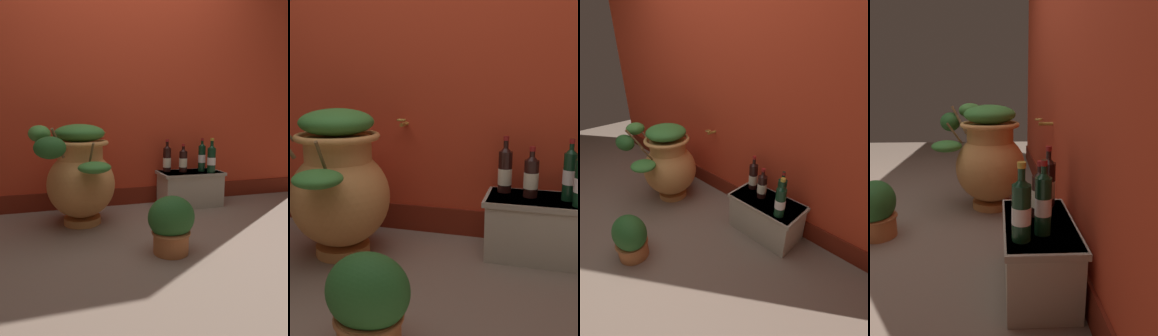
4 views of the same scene
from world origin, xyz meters
TOP-DOWN VIEW (x-y plane):
  - ground_plane at (0.00, 0.00)m, footprint 7.00×7.00m
  - back_wall at (-0.00, 1.20)m, footprint 4.40×0.33m
  - terracotta_urn at (-0.43, 0.64)m, footprint 0.65×0.71m
  - stone_ledge at (0.67, 0.90)m, footprint 0.63×0.34m
  - wine_bottle_left at (0.59, 0.92)m, footprint 0.08×0.08m
  - wine_bottle_middle at (0.45, 0.98)m, footprint 0.08×0.08m
  - wine_bottle_back at (0.79, 0.91)m, footprint 0.07×0.07m
  - potted_shrub at (0.08, -0.07)m, footprint 0.31×0.25m

SIDE VIEW (x-z plane):
  - ground_plane at x=0.00m, z-range 0.00..0.00m
  - stone_ledge at x=0.67m, z-range 0.01..0.35m
  - potted_shrub at x=0.08m, z-range 0.00..0.38m
  - terracotta_urn at x=-0.43m, z-range 0.01..0.82m
  - wine_bottle_left at x=0.59m, z-range 0.32..0.60m
  - wine_bottle_middle at x=0.45m, z-range 0.31..0.63m
  - wine_bottle_back at x=0.79m, z-range 0.32..0.65m
  - back_wall at x=0.00m, z-range -0.01..2.59m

